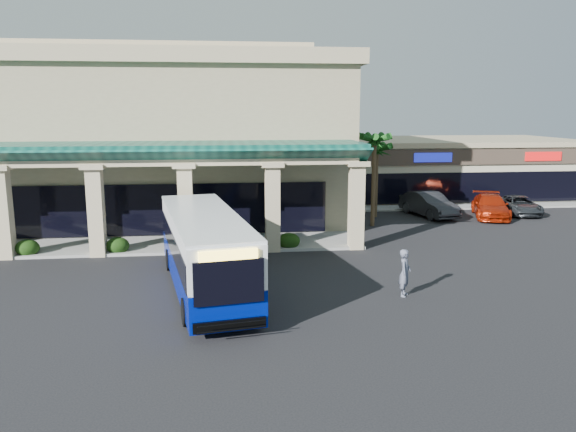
{
  "coord_description": "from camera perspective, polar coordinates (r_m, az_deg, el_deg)",
  "views": [
    {
      "loc": [
        -1.03,
        -23.76,
        7.43
      ],
      "look_at": [
        2.12,
        3.52,
        2.2
      ],
      "focal_mm": 35.0,
      "sensor_mm": 36.0,
      "label": 1
    }
  ],
  "objects": [
    {
      "name": "palm_1",
      "position": [
        39.46,
        8.95,
        4.06
      ],
      "size": [
        2.4,
        2.4,
        5.8
      ],
      "primitive_type": null,
      "color": "#103E10",
      "rests_on": "ground"
    },
    {
      "name": "ground",
      "position": [
        24.91,
        -3.95,
        -6.59
      ],
      "size": [
        110.0,
        110.0,
        0.0
      ],
      "primitive_type": "plane",
      "color": "black"
    },
    {
      "name": "broadleaf_tree",
      "position": [
        43.89,
        4.66,
        4.17
      ],
      "size": [
        2.6,
        2.6,
        4.81
      ],
      "primitive_type": null,
      "color": "black",
      "rests_on": "ground"
    },
    {
      "name": "transit_bus",
      "position": [
        23.5,
        -8.45,
        -3.65
      ],
      "size": [
        4.61,
        11.87,
        3.23
      ],
      "primitive_type": null,
      "rotation": [
        0.0,
        0.0,
        0.17
      ],
      "color": "#001289",
      "rests_on": "ground"
    },
    {
      "name": "strip_mall",
      "position": [
        51.65,
        15.11,
        4.88
      ],
      "size": [
        22.5,
        12.5,
        4.9
      ],
      "primitive_type": null,
      "color": "beige",
      "rests_on": "ground"
    },
    {
      "name": "car_white",
      "position": [
        40.68,
        14.1,
        1.16
      ],
      "size": [
        2.97,
        5.48,
        1.71
      ],
      "primitive_type": "imported",
      "rotation": [
        0.0,
        0.0,
        0.23
      ],
      "color": "#252529",
      "rests_on": "ground"
    },
    {
      "name": "arcade",
      "position": [
        31.67,
        -19.24,
        1.86
      ],
      "size": [
        30.0,
        6.2,
        5.7
      ],
      "primitive_type": null,
      "color": "#0B4339",
      "rests_on": "ground"
    },
    {
      "name": "car_red",
      "position": [
        41.62,
        19.87,
        0.94
      ],
      "size": [
        3.76,
        5.79,
        1.56
      ],
      "primitive_type": "imported",
      "rotation": [
        0.0,
        0.0,
        -0.32
      ],
      "color": "#A22008",
      "rests_on": "ground"
    },
    {
      "name": "pedestrian",
      "position": [
        23.15,
        11.78,
        -5.67
      ],
      "size": [
        0.73,
        0.84,
        1.93
      ],
      "primitive_type": "imported",
      "rotation": [
        0.0,
        0.0,
        1.09
      ],
      "color": "#555A6D",
      "rests_on": "ground"
    },
    {
      "name": "main_building",
      "position": [
        40.4,
        -16.69,
        7.84
      ],
      "size": [
        30.8,
        14.8,
        11.35
      ],
      "primitive_type": null,
      "color": "tan",
      "rests_on": "ground"
    },
    {
      "name": "car_gray",
      "position": [
        43.71,
        22.44,
        1.04
      ],
      "size": [
        2.84,
        4.96,
        1.3
      ],
      "primitive_type": "imported",
      "rotation": [
        0.0,
        0.0,
        -0.15
      ],
      "color": "#2A2E32",
      "rests_on": "ground"
    },
    {
      "name": "palm_0",
      "position": [
        36.28,
        8.7,
        4.12
      ],
      "size": [
        2.4,
        2.4,
        6.6
      ],
      "primitive_type": null,
      "color": "#103E10",
      "rests_on": "ground"
    }
  ]
}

